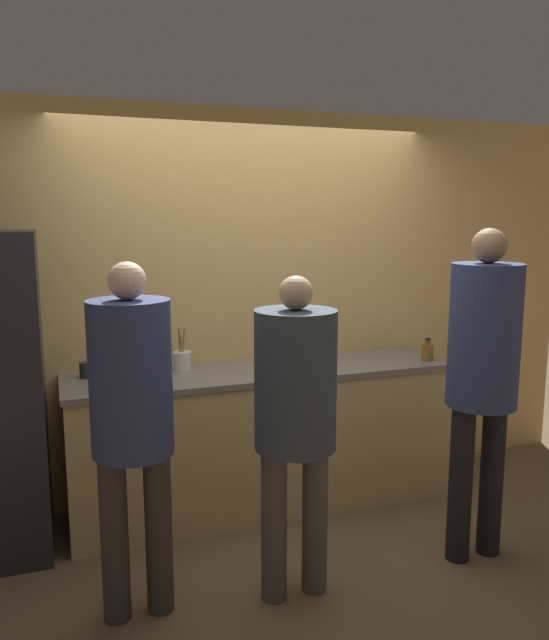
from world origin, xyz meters
TOP-DOWN VIEW (x-y plane):
  - ground_plane at (0.00, 0.00)m, footprint 14.00×14.00m
  - wall_back at (0.00, 0.67)m, footprint 5.20×0.06m
  - counter at (0.00, 0.36)m, footprint 2.51×0.65m
  - person_left at (-0.94, -0.55)m, footprint 0.37×0.37m
  - person_center at (-0.18, -0.65)m, footprint 0.40×0.40m
  - person_right at (0.91, -0.65)m, footprint 0.38×0.38m
  - fruit_bowl at (0.24, 0.28)m, footprint 0.29×0.29m
  - utensil_crock at (-0.50, 0.49)m, footprint 0.11×0.11m
  - bottle_green at (-0.73, 0.26)m, footprint 0.06×0.06m
  - bottle_amber at (1.13, 0.19)m, footprint 0.08×0.08m
  - cup_black at (-1.09, 0.49)m, footprint 0.07×0.07m

SIDE VIEW (x-z plane):
  - ground_plane at x=0.00m, z-range 0.00..0.00m
  - counter at x=0.00m, z-range 0.00..0.93m
  - fruit_bowl at x=0.24m, z-range 0.91..1.03m
  - cup_black at x=-1.09m, z-range 0.93..1.03m
  - bottle_amber at x=1.13m, z-range 0.92..1.07m
  - person_center at x=-0.18m, z-range 0.18..1.81m
  - utensil_crock at x=-0.50m, z-range 0.86..1.13m
  - bottle_green at x=-0.73m, z-range 0.91..1.14m
  - person_left at x=-0.94m, z-range 0.18..1.89m
  - person_right at x=0.91m, z-range 0.20..2.04m
  - wall_back at x=0.00m, z-range 0.00..2.60m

